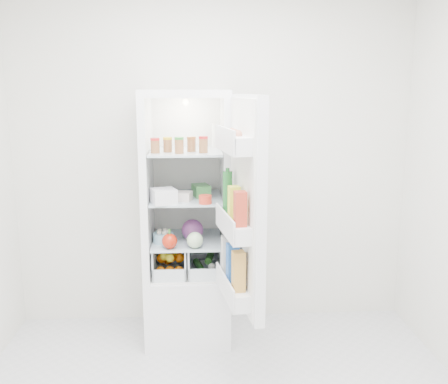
{
  "coord_description": "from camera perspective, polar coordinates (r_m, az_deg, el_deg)",
  "views": [
    {
      "loc": [
        -0.13,
        -2.27,
        1.81
      ],
      "look_at": [
        0.05,
        0.95,
        1.14
      ],
      "focal_mm": 40.0,
      "sensor_mm": 36.0,
      "label": 1
    }
  ],
  "objects": [
    {
      "name": "crisper_left",
      "position": [
        3.66,
        -6.13,
        -7.44
      ],
      "size": [
        0.23,
        0.46,
        0.22
      ],
      "primitive_type": null,
      "color": "silver",
      "rests_on": "refrigerator"
    },
    {
      "name": "shelf_mid",
      "position": [
        3.53,
        -4.3,
        -0.67
      ],
      "size": [
        0.49,
        0.53,
        0.02
      ],
      "primitive_type": "cube",
      "color": "silver",
      "rests_on": "refrigerator"
    },
    {
      "name": "foil_tray",
      "position": [
        3.55,
        -6.84,
        -0.21
      ],
      "size": [
        0.19,
        0.16,
        0.04
      ],
      "primitive_type": "cube",
      "rotation": [
        0.0,
        0.0,
        0.34
      ],
      "color": "silver",
      "rests_on": "shelf_mid"
    },
    {
      "name": "shelf_low",
      "position": [
        3.61,
        -4.22,
        -5.48
      ],
      "size": [
        0.49,
        0.53,
        0.01
      ],
      "primitive_type": "cube",
      "color": "silver",
      "rests_on": "refrigerator"
    },
    {
      "name": "fridge_door",
      "position": [
        2.98,
        2.18,
        -2.16
      ],
      "size": [
        0.25,
        0.6,
        1.3
      ],
      "rotation": [
        0.0,
        0.0,
        1.72
      ],
      "color": "white",
      "rests_on": "refrigerator"
    },
    {
      "name": "tub_cream",
      "position": [
        3.41,
        -4.64,
        -0.49
      ],
      "size": [
        0.13,
        0.13,
        0.06
      ],
      "primitive_type": "cube",
      "rotation": [
        0.0,
        0.0,
        -0.24
      ],
      "color": "beige",
      "rests_on": "shelf_mid"
    },
    {
      "name": "squeeze_bottle",
      "position": [
        3.64,
        -1.01,
        6.48
      ],
      "size": [
        0.07,
        0.07,
        0.17
      ],
      "primitive_type": "cylinder",
      "rotation": [
        0.0,
        0.0,
        -0.4
      ],
      "color": "silver",
      "rests_on": "shelf_top"
    },
    {
      "name": "refrigerator",
      "position": [
        3.7,
        -4.19,
        -6.3
      ],
      "size": [
        0.6,
        0.6,
        1.8
      ],
      "color": "white",
      "rests_on": "ground"
    },
    {
      "name": "citrus_pile",
      "position": [
        3.63,
        -6.21,
        -7.95
      ],
      "size": [
        0.2,
        0.31,
        0.16
      ],
      "color": "orange",
      "rests_on": "refrigerator"
    },
    {
      "name": "crisper_right",
      "position": [
        3.65,
        -2.26,
        -7.4
      ],
      "size": [
        0.23,
        0.46,
        0.22
      ],
      "primitive_type": null,
      "color": "silver",
      "rests_on": "refrigerator"
    },
    {
      "name": "tub_green",
      "position": [
        3.53,
        -2.64,
        0.16
      ],
      "size": [
        0.14,
        0.17,
        0.08
      ],
      "primitive_type": "cube",
      "rotation": [
        0.0,
        0.0,
        0.26
      ],
      "color": "#397E3B",
      "rests_on": "shelf_mid"
    },
    {
      "name": "condiment_jars",
      "position": [
        3.36,
        -5.12,
        5.23
      ],
      "size": [
        0.38,
        0.16,
        0.08
      ],
      "color": "#B21919",
      "rests_on": "shelf_top"
    },
    {
      "name": "mushroom_bowl",
      "position": [
        3.54,
        -6.93,
        -5.21
      ],
      "size": [
        0.19,
        0.19,
        0.07
      ],
      "primitive_type": "cylinder",
      "rotation": [
        0.0,
        0.0,
        0.42
      ],
      "color": "#99CFE4",
      "rests_on": "shelf_low"
    },
    {
      "name": "tin_red",
      "position": [
        3.31,
        -2.15,
        -0.86
      ],
      "size": [
        0.11,
        0.11,
        0.06
      ],
      "primitive_type": "cylinder",
      "rotation": [
        0.0,
        0.0,
        -0.41
      ],
      "color": "red",
      "rests_on": "shelf_mid"
    },
    {
      "name": "tub_white",
      "position": [
        3.34,
        -6.9,
        -0.47
      ],
      "size": [
        0.19,
        0.19,
        0.1
      ],
      "primitive_type": "cube",
      "rotation": [
        0.0,
        0.0,
        0.32
      ],
      "color": "silver",
      "rests_on": "shelf_mid"
    },
    {
      "name": "red_cabbage",
      "position": [
        3.56,
        -3.62,
        -4.35
      ],
      "size": [
        0.15,
        0.15,
        0.15
      ],
      "primitive_type": "sphere",
      "color": "#491B4E",
      "rests_on": "shelf_low"
    },
    {
      "name": "veg_pile",
      "position": [
        3.67,
        -2.17,
        -8.11
      ],
      "size": [
        0.16,
        0.3,
        0.1
      ],
      "color": "#1F501A",
      "rests_on": "refrigerator"
    },
    {
      "name": "salad_bag",
      "position": [
        3.39,
        -3.34,
        -5.51
      ],
      "size": [
        0.11,
        0.11,
        0.11
      ],
      "primitive_type": "sphere",
      "color": "#B6DBA4",
      "rests_on": "shelf_low"
    },
    {
      "name": "bell_pepper",
      "position": [
        3.4,
        -6.24,
        -5.61
      ],
      "size": [
        0.1,
        0.1,
        0.1
      ],
      "primitive_type": "sphere",
      "color": "#B31F0B",
      "rests_on": "shelf_low"
    },
    {
      "name": "shelf_top",
      "position": [
        3.48,
        -4.38,
        4.64
      ],
      "size": [
        0.49,
        0.53,
        0.02
      ],
      "primitive_type": "cube",
      "color": "silver",
      "rests_on": "refrigerator"
    },
    {
      "name": "room_walls",
      "position": [
        2.28,
        0.06,
        6.28
      ],
      "size": [
        3.02,
        3.02,
        2.61
      ],
      "color": "silver",
      "rests_on": "ground"
    }
  ]
}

